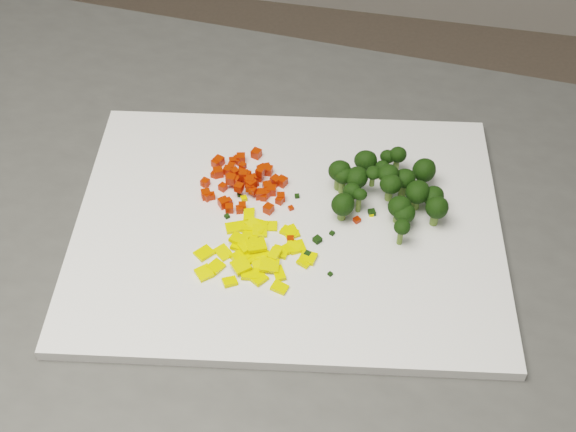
% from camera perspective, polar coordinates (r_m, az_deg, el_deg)
% --- Properties ---
extents(cutting_board, '(0.49, 0.41, 0.01)m').
position_cam_1_polar(cutting_board, '(0.83, 0.00, -0.75)').
color(cutting_board, white).
rests_on(cutting_board, counter_block).
extents(carrot_pile, '(0.10, 0.10, 0.03)m').
position_cam_1_polar(carrot_pile, '(0.86, -3.07, 2.89)').
color(carrot_pile, red).
rests_on(carrot_pile, cutting_board).
extents(pepper_pile, '(0.11, 0.11, 0.02)m').
position_cam_1_polar(pepper_pile, '(0.79, -2.65, -2.58)').
color(pepper_pile, yellow).
rests_on(pepper_pile, cutting_board).
extents(broccoli_pile, '(0.12, 0.12, 0.05)m').
position_cam_1_polar(broccoli_pile, '(0.84, 7.16, 2.26)').
color(broccoli_pile, black).
rests_on(broccoli_pile, cutting_board).
extents(carrot_cube_0, '(0.01, 0.01, 0.01)m').
position_cam_1_polar(carrot_cube_0, '(0.85, -4.61, 0.95)').
color(carrot_cube_0, red).
rests_on(carrot_cube_0, carrot_pile).
extents(carrot_cube_1, '(0.01, 0.01, 0.01)m').
position_cam_1_polar(carrot_cube_1, '(0.86, -2.94, 2.63)').
color(carrot_cube_1, red).
rests_on(carrot_cube_1, carrot_pile).
extents(carrot_cube_2, '(0.01, 0.01, 0.01)m').
position_cam_1_polar(carrot_cube_2, '(0.87, -4.10, 2.70)').
color(carrot_cube_2, red).
rests_on(carrot_cube_2, carrot_pile).
extents(carrot_cube_3, '(0.01, 0.01, 0.01)m').
position_cam_1_polar(carrot_cube_3, '(0.86, -2.85, 2.62)').
color(carrot_cube_3, red).
rests_on(carrot_cube_3, carrot_pile).
extents(carrot_cube_4, '(0.01, 0.01, 0.01)m').
position_cam_1_polar(carrot_cube_4, '(0.87, -2.06, 2.71)').
color(carrot_cube_4, red).
rests_on(carrot_cube_4, carrot_pile).
extents(carrot_cube_5, '(0.01, 0.01, 0.01)m').
position_cam_1_polar(carrot_cube_5, '(0.85, -2.52, 1.82)').
color(carrot_cube_5, red).
rests_on(carrot_cube_5, carrot_pile).
extents(carrot_cube_6, '(0.01, 0.01, 0.01)m').
position_cam_1_polar(carrot_cube_6, '(0.89, -5.11, 3.75)').
color(carrot_cube_6, red).
rests_on(carrot_cube_6, carrot_pile).
extents(carrot_cube_7, '(0.01, 0.01, 0.01)m').
position_cam_1_polar(carrot_cube_7, '(0.89, -4.06, 3.49)').
color(carrot_cube_7, red).
rests_on(carrot_cube_7, carrot_pile).
extents(carrot_cube_8, '(0.01, 0.01, 0.01)m').
position_cam_1_polar(carrot_cube_8, '(0.87, -3.29, 2.94)').
color(carrot_cube_8, red).
rests_on(carrot_cube_8, carrot_pile).
extents(carrot_cube_9, '(0.01, 0.01, 0.01)m').
position_cam_1_polar(carrot_cube_9, '(0.86, -3.18, 2.95)').
color(carrot_cube_9, red).
rests_on(carrot_cube_9, carrot_pile).
extents(carrot_cube_10, '(0.01, 0.01, 0.01)m').
position_cam_1_polar(carrot_cube_10, '(0.88, -1.55, 3.41)').
color(carrot_cube_10, red).
rests_on(carrot_cube_10, carrot_pile).
extents(carrot_cube_11, '(0.01, 0.01, 0.01)m').
position_cam_1_polar(carrot_cube_11, '(0.88, -1.43, 3.26)').
color(carrot_cube_11, red).
rests_on(carrot_cube_11, carrot_pile).
extents(carrot_cube_12, '(0.01, 0.01, 0.01)m').
position_cam_1_polar(carrot_cube_12, '(0.90, -3.61, 4.11)').
color(carrot_cube_12, red).
rests_on(carrot_cube_12, carrot_pile).
extents(carrot_cube_13, '(0.01, 0.01, 0.01)m').
position_cam_1_polar(carrot_cube_13, '(0.87, -0.42, 2.47)').
color(carrot_cube_13, red).
rests_on(carrot_cube_13, carrot_pile).
extents(carrot_cube_14, '(0.01, 0.01, 0.01)m').
position_cam_1_polar(carrot_cube_14, '(0.88, -4.07, 2.88)').
color(carrot_cube_14, red).
rests_on(carrot_cube_14, carrot_pile).
extents(carrot_cube_15, '(0.01, 0.01, 0.01)m').
position_cam_1_polar(carrot_cube_15, '(0.88, -5.26, 2.96)').
color(carrot_cube_15, red).
rests_on(carrot_cube_15, carrot_pile).
extents(carrot_cube_16, '(0.01, 0.01, 0.01)m').
position_cam_1_polar(carrot_cube_16, '(0.84, -1.39, 0.52)').
color(carrot_cube_16, red).
rests_on(carrot_cube_16, carrot_pile).
extents(carrot_cube_17, '(0.01, 0.01, 0.01)m').
position_cam_1_polar(carrot_cube_17, '(0.86, -5.45, 1.43)').
color(carrot_cube_17, red).
rests_on(carrot_cube_17, carrot_pile).
extents(carrot_cube_18, '(0.01, 0.01, 0.01)m').
position_cam_1_polar(carrot_cube_18, '(0.86, -2.54, 2.64)').
color(carrot_cube_18, red).
rests_on(carrot_cube_18, carrot_pile).
extents(carrot_cube_19, '(0.01, 0.01, 0.01)m').
position_cam_1_polar(carrot_cube_19, '(0.84, -3.48, 0.47)').
color(carrot_cube_19, red).
rests_on(carrot_cube_19, carrot_pile).
extents(carrot_cube_20, '(0.01, 0.01, 0.01)m').
position_cam_1_polar(carrot_cube_20, '(0.90, -3.68, 4.10)').
color(carrot_cube_20, red).
rests_on(carrot_cube_20, carrot_pile).
extents(carrot_cube_21, '(0.01, 0.01, 0.01)m').
position_cam_1_polar(carrot_cube_21, '(0.85, -1.56, 1.63)').
color(carrot_cube_21, red).
rests_on(carrot_cube_21, carrot_pile).
extents(carrot_cube_22, '(0.01, 0.01, 0.01)m').
position_cam_1_polar(carrot_cube_22, '(0.84, -4.19, 0.55)').
color(carrot_cube_22, red).
rests_on(carrot_cube_22, carrot_pile).
extents(carrot_cube_23, '(0.01, 0.01, 0.01)m').
position_cam_1_polar(carrot_cube_23, '(0.88, -4.31, 3.26)').
color(carrot_cube_23, red).
rests_on(carrot_cube_23, carrot_pile).
extents(carrot_cube_24, '(0.01, 0.01, 0.01)m').
position_cam_1_polar(carrot_cube_24, '(0.85, -2.67, 2.29)').
color(carrot_cube_24, red).
rests_on(carrot_cube_24, carrot_pile).
extents(carrot_cube_25, '(0.01, 0.01, 0.01)m').
position_cam_1_polar(carrot_cube_25, '(0.85, -3.51, 2.04)').
color(carrot_cube_25, red).
rests_on(carrot_cube_25, carrot_pile).
extents(carrot_cube_26, '(0.01, 0.01, 0.01)m').
position_cam_1_polar(carrot_cube_26, '(0.87, -5.91, 2.39)').
color(carrot_cube_26, red).
rests_on(carrot_cube_26, carrot_pile).
extents(carrot_cube_27, '(0.01, 0.01, 0.01)m').
position_cam_1_polar(carrot_cube_27, '(0.87, -0.87, 2.52)').
color(carrot_cube_27, red).
rests_on(carrot_cube_27, carrot_pile).
extents(carrot_cube_28, '(0.01, 0.01, 0.01)m').
position_cam_1_polar(carrot_cube_28, '(0.86, -1.28, 1.76)').
color(carrot_cube_28, red).
rests_on(carrot_cube_28, carrot_pile).
extents(carrot_cube_29, '(0.01, 0.01, 0.01)m').
position_cam_1_polar(carrot_cube_29, '(0.86, -5.86, 1.54)').
color(carrot_cube_29, red).
rests_on(carrot_cube_29, carrot_pile).
extents(carrot_cube_30, '(0.01, 0.01, 0.01)m').
position_cam_1_polar(carrot_cube_30, '(0.87, -5.91, 2.35)').
color(carrot_cube_30, red).
rests_on(carrot_cube_30, carrot_pile).
extents(carrot_cube_31, '(0.01, 0.01, 0.01)m').
position_cam_1_polar(carrot_cube_31, '(0.87, -3.25, 3.57)').
color(carrot_cube_31, red).
rests_on(carrot_cube_31, carrot_pile).
extents(carrot_cube_32, '(0.01, 0.01, 0.01)m').
position_cam_1_polar(carrot_cube_32, '(0.87, -3.28, 3.26)').
color(carrot_cube_32, red).
rests_on(carrot_cube_32, carrot_pile).
extents(carrot_cube_33, '(0.01, 0.01, 0.01)m').
position_cam_1_polar(carrot_cube_33, '(0.85, -4.27, 1.04)').
color(carrot_cube_33, red).
rests_on(carrot_cube_33, carrot_pile).
extents(carrot_cube_34, '(0.01, 0.01, 0.01)m').
position_cam_1_polar(carrot_cube_34, '(0.89, -3.98, 3.92)').
color(carrot_cube_34, red).
rests_on(carrot_cube_34, carrot_pile).
extents(carrot_cube_35, '(0.01, 0.01, 0.01)m').
position_cam_1_polar(carrot_cube_35, '(0.85, -0.50, 1.35)').
color(carrot_cube_35, red).
rests_on(carrot_cube_35, carrot_pile).
extents(carrot_cube_36, '(0.01, 0.01, 0.01)m').
position_cam_1_polar(carrot_cube_36, '(0.86, -3.77, 2.57)').
color(carrot_cube_36, red).
rests_on(carrot_cube_36, carrot_pile).
extents(carrot_cube_37, '(0.01, 0.01, 0.01)m').
position_cam_1_polar(carrot_cube_37, '(0.85, -0.59, 1.13)').
color(carrot_cube_37, red).
rests_on(carrot_cube_37, carrot_pile).
extents(carrot_cube_38, '(0.01, 0.01, 0.01)m').
position_cam_1_polar(carrot_cube_38, '(0.86, -1.47, 2.11)').
color(carrot_cube_38, red).
rests_on(carrot_cube_38, carrot_pile).
extents(carrot_cube_39, '(0.01, 0.01, 0.01)m').
position_cam_1_polar(carrot_cube_39, '(0.86, -2.92, 2.96)').
color(carrot_cube_39, red).
rests_on(carrot_cube_39, carrot_pile).
extents(carrot_cube_40, '(0.01, 0.01, 0.01)m').
position_cam_1_polar(carrot_cube_40, '(0.85, -2.71, 2.09)').
color(carrot_cube_40, red).
rests_on(carrot_cube_40, carrot_pile).
extents(carrot_cube_41, '(0.01, 0.01, 0.01)m').
position_cam_1_polar(carrot_cube_41, '(0.85, -2.00, 1.56)').
color(carrot_cube_41, red).
rests_on(carrot_cube_41, carrot_pile).
extents(carrot_cube_42, '(0.01, 0.01, 0.01)m').
position_cam_1_polar(carrot_cube_42, '(0.85, -1.66, 1.57)').
color(carrot_cube_42, red).
rests_on(carrot_cube_42, carrot_pile).
extents(carrot_cube_43, '(0.01, 0.01, 0.01)m').
position_cam_1_polar(carrot_cube_43, '(0.89, -4.94, 3.91)').
color(carrot_cube_43, red).
rests_on(carrot_cube_43, carrot_pile).
extents(carrot_cube_44, '(0.01, 0.01, 0.01)m').
position_cam_1_polar(carrot_cube_44, '(0.85, -2.73, 2.52)').
color(carrot_cube_44, red).
rests_on(carrot_cube_44, carrot_pile).
extents(carrot_cube_45, '(0.01, 0.01, 0.01)m').
position_cam_1_polar(carrot_cube_45, '(0.86, -4.66, 2.06)').
color(carrot_cube_45, red).
rests_on(carrot_cube_45, carrot_pile).
extents(carrot_cube_46, '(0.01, 0.01, 0.01)m').
position_cam_1_polar(carrot_cube_46, '(0.85, -1.74, 1.35)').
color(carrot_cube_46, red).
rests_on(carrot_cube_46, carrot_pile).
extents(carrot_cube_47, '(0.01, 0.01, 0.01)m').
position_cam_1_polar(carrot_cube_47, '(0.88, -4.99, 3.10)').
color(carrot_cube_47, red).
rests_on(carrot_cube_47, carrot_pile).
extents(carrot_cube_48, '(0.01, 0.01, 0.01)m').
position_cam_1_polar(carrot_cube_48, '(0.89, -3.37, 4.13)').
color(carrot_cube_48, red).
rests_on(carrot_cube_48, carrot_pile).
extents(carrot_cube_49, '(0.01, 0.01, 0.01)m').
position_cam_1_polar(carrot_cube_49, '(0.86, -3.59, 1.95)').
color(carrot_cube_49, red).
rests_on(carrot_cube_49, carrot_pile).
extents(carrot_cube_50, '(0.01, 0.01, 0.01)m').
position_cam_1_polar(carrot_cube_50, '(0.84, -3.26, 0.69)').
color(carrot_cube_50, red).
rests_on(carrot_cube_50, carrot_pile).
extents(carrot_cube_51, '(0.01, 0.01, 0.01)m').
position_cam_1_polar(carrot_cube_51, '(0.89, -3.60, 3.92)').
color(carrot_cube_51, red).
rests_on(carrot_cube_51, carrot_pile).
extents(carrot_cube_52, '(0.01, 0.01, 0.01)m').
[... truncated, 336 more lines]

